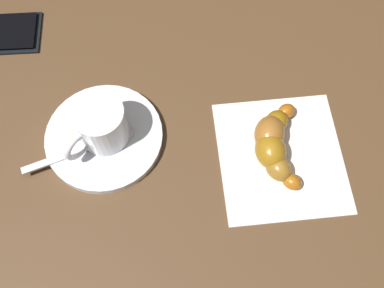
{
  "coord_description": "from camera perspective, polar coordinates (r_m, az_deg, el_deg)",
  "views": [
    {
      "loc": [
        0.04,
        0.23,
        0.52
      ],
      "look_at": [
        -0.01,
        0.0,
        0.01
      ],
      "focal_mm": 41.62,
      "sensor_mm": 36.0,
      "label": 1
    }
  ],
  "objects": [
    {
      "name": "teaspoon",
      "position": [
        0.56,
        -12.1,
        0.02
      ],
      "size": [
        0.14,
        0.04,
        0.01
      ],
      "color": "silver",
      "rests_on": "saucer"
    },
    {
      "name": "sugar_packet",
      "position": [
        0.58,
        -13.18,
        3.34
      ],
      "size": [
        0.06,
        0.06,
        0.01
      ],
      "primitive_type": "cube",
      "rotation": [
        0.0,
        0.0,
        7.14
      ],
      "color": "beige",
      "rests_on": "saucer"
    },
    {
      "name": "espresso_cup",
      "position": [
        0.54,
        -11.66,
        2.44
      ],
      "size": [
        0.08,
        0.07,
        0.06
      ],
      "color": "silver",
      "rests_on": "saucer"
    },
    {
      "name": "saucer",
      "position": [
        0.57,
        -11.17,
        0.86
      ],
      "size": [
        0.15,
        0.15,
        0.01
      ],
      "primitive_type": "cylinder",
      "color": "silver",
      "rests_on": "ground"
    },
    {
      "name": "croissant",
      "position": [
        0.55,
        10.4,
        0.16
      ],
      "size": [
        0.07,
        0.12,
        0.04
      ],
      "color": "#A15614",
      "rests_on": "napkin"
    },
    {
      "name": "napkin",
      "position": [
        0.57,
        11.31,
        -1.6
      ],
      "size": [
        0.17,
        0.18,
        0.0
      ],
      "primitive_type": "cube",
      "rotation": [
        0.0,
        0.0,
        -0.11
      ],
      "color": "silver",
      "rests_on": "ground"
    },
    {
      "name": "ground_plane",
      "position": [
        0.56,
        -0.82,
        -0.28
      ],
      "size": [
        1.8,
        1.8,
        0.0
      ],
      "primitive_type": "plane",
      "color": "#503620"
    }
  ]
}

